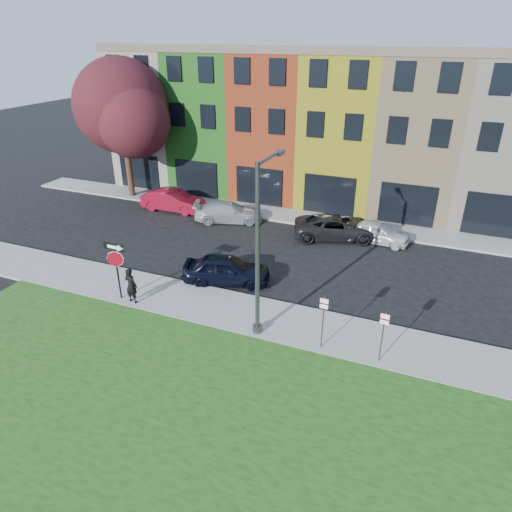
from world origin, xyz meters
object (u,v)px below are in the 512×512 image
at_px(stop_sign, 115,260).
at_px(man, 131,285).
at_px(sedan_near, 227,269).
at_px(street_lamp, 260,251).

xyz_separation_m(stop_sign, man, (0.72, -0.06, -1.14)).
distance_m(sedan_near, street_lamp, 5.34).
bearing_deg(sedan_near, man, 121.38).
bearing_deg(man, street_lamp, -171.90).
height_order(stop_sign, street_lamp, street_lamp).
bearing_deg(street_lamp, stop_sign, -176.70).
relative_size(stop_sign, sedan_near, 0.61).
height_order(stop_sign, sedan_near, stop_sign).
bearing_deg(sedan_near, street_lamp, -153.08).
bearing_deg(street_lamp, sedan_near, 135.26).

